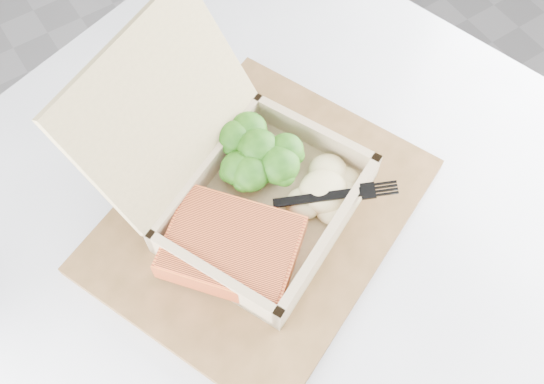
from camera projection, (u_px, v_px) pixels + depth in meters
floor at (215, 294)px, 1.45m from camera, size 4.00×4.00×0.00m
cafe_table at (280, 326)px, 0.84m from camera, size 1.10×1.10×0.76m
serving_tray at (260, 215)px, 0.70m from camera, size 0.44×0.41×0.02m
takeout_container at (233, 175)px, 0.66m from camera, size 0.31×0.33×0.19m
salmon_fillet at (232, 247)px, 0.65m from camera, size 0.17×0.17×0.03m
broccoli_pile at (258, 155)px, 0.69m from camera, size 0.11×0.11×0.04m
mashed_potatoes at (324, 191)px, 0.68m from camera, size 0.09×0.08×0.03m
plastic_fork at (301, 199)px, 0.66m from camera, size 0.13×0.08×0.02m
receipt at (175, 118)px, 0.77m from camera, size 0.09×0.16×0.00m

